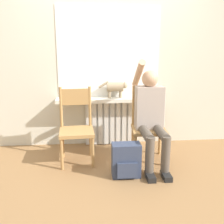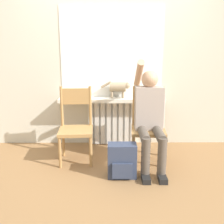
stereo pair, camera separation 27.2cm
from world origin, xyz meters
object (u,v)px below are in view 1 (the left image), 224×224
at_px(person, 151,114).
at_px(backpack, 126,160).
at_px(cat, 116,87).
at_px(chair_right, 148,124).
at_px(chair_left, 76,126).

distance_m(person, backpack, 0.66).
height_order(person, cat, person).
xyz_separation_m(chair_right, cat, (-0.36, 0.54, 0.41)).
bearing_deg(cat, chair_right, -55.76).
bearing_deg(backpack, chair_left, 140.21).
height_order(chair_left, backpack, chair_left).
distance_m(cat, backpack, 1.21).
xyz_separation_m(person, cat, (-0.36, 0.67, 0.23)).
relative_size(chair_left, backpack, 2.45).
bearing_deg(person, cat, 118.20).
relative_size(chair_right, cat, 2.22).
distance_m(chair_right, cat, 0.76).
distance_m(chair_right, person, 0.22).
xyz_separation_m(person, backpack, (-0.35, -0.33, -0.45)).
relative_size(chair_left, cat, 2.22).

